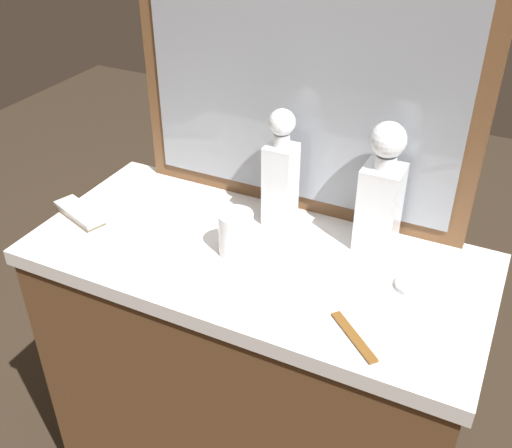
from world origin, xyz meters
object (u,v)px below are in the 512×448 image
crystal_tumbler_far_right (236,235)px  tortoiseshell_comb (354,337)px  crystal_decanter_center (380,199)px  crystal_decanter_far_right (281,179)px  silver_brush_center (80,214)px  porcelain_dish (413,286)px

crystal_tumbler_far_right → tortoiseshell_comb: 0.37m
crystal_decanter_center → tortoiseshell_comb: size_ratio=2.52×
crystal_decanter_center → crystal_tumbler_far_right: (-0.28, -0.17, -0.08)m
crystal_decanter_far_right → crystal_tumbler_far_right: size_ratio=2.84×
silver_brush_center → porcelain_dish: size_ratio=2.26×
silver_brush_center → porcelain_dish: 0.83m
crystal_decanter_far_right → silver_brush_center: crystal_decanter_far_right is taller
crystal_decanter_far_right → tortoiseshell_comb: (0.30, -0.32, -0.12)m
crystal_decanter_far_right → crystal_decanter_center: (0.24, 0.01, 0.01)m
tortoiseshell_comb → crystal_tumbler_far_right: bearing=155.7°
crystal_decanter_far_right → porcelain_dish: 0.40m
silver_brush_center → porcelain_dish: (0.82, 0.09, -0.01)m
tortoiseshell_comb → silver_brush_center: bearing=171.7°
crystal_decanter_far_right → crystal_decanter_center: 0.24m
tortoiseshell_comb → crystal_decanter_center: bearing=99.7°
crystal_decanter_center → crystal_tumbler_far_right: size_ratio=2.96×
crystal_decanter_far_right → crystal_decanter_center: bearing=1.3°
crystal_decanter_far_right → crystal_decanter_center: crystal_decanter_center is taller
silver_brush_center → tortoiseshell_comb: (0.76, -0.11, -0.01)m
crystal_decanter_far_right → crystal_tumbler_far_right: (-0.04, -0.16, -0.07)m
crystal_decanter_far_right → tortoiseshell_comb: 0.45m
crystal_tumbler_far_right → crystal_decanter_center: bearing=31.3°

